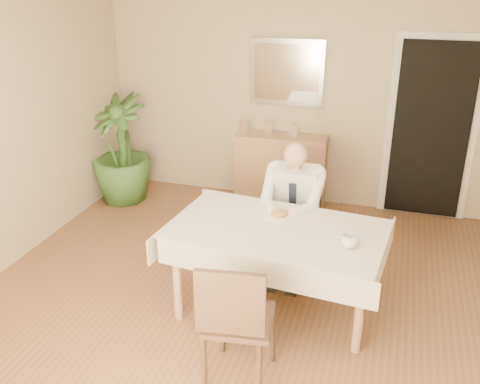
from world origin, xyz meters
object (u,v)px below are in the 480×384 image
(sideboard, at_px, (281,169))
(potted_palm, at_px, (120,149))
(seated_man, at_px, (291,205))
(coffee_mug, at_px, (349,241))
(chair_far, at_px, (297,210))
(dining_table, at_px, (276,237))
(chair_near, at_px, (236,317))

(sideboard, distance_m, potted_palm, 1.93)
(seated_man, bearing_deg, coffee_mug, -51.58)
(sideboard, bearing_deg, potted_palm, -168.57)
(chair_far, relative_size, potted_palm, 0.70)
(coffee_mug, bearing_deg, chair_far, 119.69)
(coffee_mug, bearing_deg, sideboard, 114.23)
(dining_table, relative_size, chair_near, 1.89)
(coffee_mug, relative_size, sideboard, 0.12)
(dining_table, xyz_separation_m, sideboard, (-0.44, 2.14, -0.24))
(chair_far, xyz_separation_m, seated_man, (-0.00, -0.29, 0.18))
(chair_far, xyz_separation_m, potted_palm, (-2.31, 0.80, 0.14))
(chair_far, bearing_deg, chair_near, -87.20)
(coffee_mug, height_order, potted_palm, potted_palm)
(chair_near, distance_m, coffee_mug, 1.05)
(chair_far, xyz_separation_m, sideboard, (-0.44, 1.26, -0.09))
(potted_palm, bearing_deg, chair_near, -49.25)
(chair_near, xyz_separation_m, seated_man, (0.05, 1.53, 0.15))
(seated_man, xyz_separation_m, coffee_mug, (0.59, -0.74, 0.11))
(sideboard, relative_size, potted_palm, 0.82)
(seated_man, xyz_separation_m, sideboard, (-0.44, 1.55, -0.27))
(chair_far, bearing_deg, sideboard, 113.84)
(potted_palm, bearing_deg, sideboard, 14.05)
(chair_near, distance_m, potted_palm, 3.46)
(seated_man, bearing_deg, sideboard, 105.98)
(chair_near, xyz_separation_m, sideboard, (-0.39, 3.08, -0.12))
(dining_table, bearing_deg, chair_near, -87.63)
(sideboard, bearing_deg, coffee_mug, -68.39)
(sideboard, xyz_separation_m, potted_palm, (-1.86, -0.47, 0.23))
(chair_far, relative_size, sideboard, 0.86)
(chair_far, distance_m, sideboard, 1.34)
(coffee_mug, distance_m, sideboard, 2.54)
(dining_table, relative_size, sideboard, 1.70)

